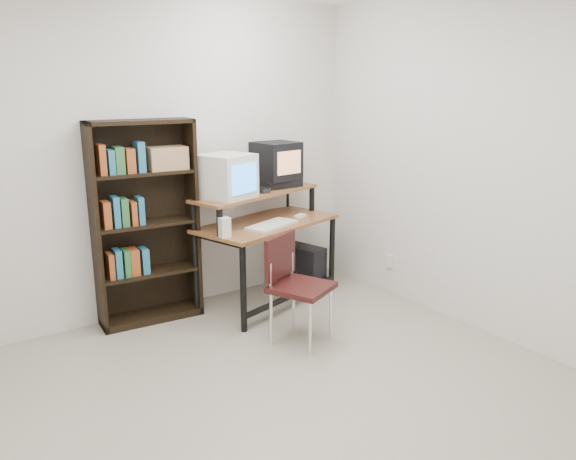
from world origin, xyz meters
TOP-DOWN VIEW (x-y plane):
  - floor at (0.00, 0.00)m, footprint 4.00×4.00m
  - back_wall at (0.00, 2.00)m, footprint 4.00×0.01m
  - right_wall at (2.00, 0.00)m, footprint 0.01×4.00m
  - computer_desk at (0.93, 1.62)m, footprint 1.38×0.94m
  - crt_monitor at (0.58, 1.66)m, footprint 0.49×0.49m
  - vcr at (1.20, 1.81)m, footprint 0.36×0.26m
  - crt_tv at (1.19, 1.83)m, footprint 0.39×0.39m
  - cd_spindle at (0.94, 1.65)m, footprint 0.14×0.14m
  - keyboard at (0.89, 1.45)m, footprint 0.51×0.35m
  - mousepad at (1.28, 1.56)m, footprint 0.28×0.26m
  - mouse at (1.27, 1.57)m, footprint 0.12×0.09m
  - desk_speaker at (0.40, 1.37)m, footprint 0.08×0.08m
  - pc_tower at (1.38, 1.69)m, footprint 0.31×0.49m
  - school_chair at (0.67, 0.84)m, footprint 0.54×0.54m
  - bookshelf at (-0.06, 1.85)m, footprint 0.83×0.34m
  - wall_outlet at (1.99, 1.15)m, footprint 0.02×0.08m

SIDE VIEW (x-z plane):
  - floor at x=0.00m, z-range -0.01..0.00m
  - pc_tower at x=1.38m, z-range 0.00..0.42m
  - wall_outlet at x=1.99m, z-range 0.24..0.36m
  - school_chair at x=0.67m, z-range 0.09..0.90m
  - computer_desk at x=0.93m, z-range 0.20..1.19m
  - mousepad at x=1.28m, z-range 0.72..0.73m
  - keyboard at x=0.89m, z-range 0.72..0.75m
  - mouse at x=1.27m, z-range 0.73..0.76m
  - desk_speaker at x=0.40m, z-range 0.72..0.89m
  - bookshelf at x=-0.06m, z-range 0.03..1.66m
  - cd_spindle at x=0.94m, z-range 0.97..1.02m
  - vcr at x=1.20m, z-range 0.97..1.05m
  - crt_monitor at x=0.58m, z-range 0.97..1.34m
  - crt_tv at x=1.19m, z-range 1.05..1.38m
  - back_wall at x=0.00m, z-range 0.00..2.60m
  - right_wall at x=2.00m, z-range 0.00..2.60m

